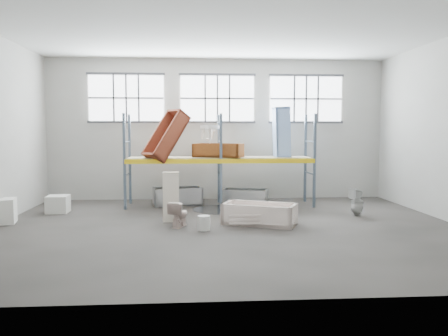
{
  "coord_description": "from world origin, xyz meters",
  "views": [
    {
      "loc": [
        -0.89,
        -11.38,
        2.46
      ],
      "look_at": [
        0.0,
        1.5,
        1.4
      ],
      "focal_mm": 36.56,
      "sensor_mm": 36.0,
      "label": 1
    }
  ],
  "objects": [
    {
      "name": "window_mid",
      "position": [
        0.0,
        4.94,
        3.6
      ],
      "size": [
        2.6,
        0.04,
        1.6
      ],
      "primitive_type": "cube",
      "color": "white",
      "rests_on": "wall_back"
    },
    {
      "name": "carton_far",
      "position": [
        -4.94,
        2.49,
        0.26
      ],
      "size": [
        0.63,
        0.63,
        0.51
      ],
      "primitive_type": "cube",
      "rotation": [
        0.0,
        0.0,
        0.02
      ],
      "color": "beige",
      "rests_on": "floor"
    },
    {
      "name": "rack_beam_front",
      "position": [
        0.0,
        2.9,
        1.5
      ],
      "size": [
        6.0,
        0.1,
        0.14
      ],
      "primitive_type": "cube",
      "color": "yellow",
      "rests_on": "floor"
    },
    {
      "name": "rack_beam_back",
      "position": [
        0.0,
        4.1,
        1.5
      ],
      "size": [
        6.0,
        0.1,
        0.14
      ],
      "primitive_type": "cube",
      "color": "yellow",
      "rests_on": "floor"
    },
    {
      "name": "rack_upright_ma",
      "position": [
        0.0,
        2.9,
        1.5
      ],
      "size": [
        0.08,
        0.08,
        3.0
      ],
      "primitive_type": "cube",
      "color": "slate",
      "rests_on": "floor"
    },
    {
      "name": "blue_tub_upright",
      "position": [
        2.07,
        3.65,
        2.4
      ],
      "size": [
        0.53,
        0.79,
        1.69
      ],
      "primitive_type": null,
      "rotation": [
        0.0,
        1.54,
        -0.01
      ],
      "color": "#88AAE1",
      "rests_on": "shelf_deck"
    },
    {
      "name": "rack_upright_ra",
      "position": [
        3.0,
        2.9,
        1.5
      ],
      "size": [
        0.08,
        0.08,
        3.0
      ],
      "primitive_type": "cube",
      "color": "slate",
      "rests_on": "floor"
    },
    {
      "name": "rust_tub_tilted",
      "position": [
        -1.73,
        3.27,
        2.29
      ],
      "size": [
        1.62,
        1.45,
        1.71
      ],
      "primitive_type": null,
      "rotation": [
        0.0,
        -0.96,
        0.58
      ],
      "color": "maroon",
      "rests_on": "shelf_deck"
    },
    {
      "name": "shelf_deck",
      "position": [
        0.0,
        3.5,
        1.58
      ],
      "size": [
        5.9,
        1.1,
        0.03
      ],
      "primitive_type": "cube",
      "color": "gray",
      "rests_on": "floor"
    },
    {
      "name": "bathtub_beige",
      "position": [
        0.86,
        0.38,
        0.28
      ],
      "size": [
        2.07,
        1.56,
        0.55
      ],
      "primitive_type": null,
      "rotation": [
        0.0,
        0.0,
        -0.41
      ],
      "color": "silver",
      "rests_on": "floor"
    },
    {
      "name": "rack_upright_mb",
      "position": [
        0.0,
        4.1,
        1.5
      ],
      "size": [
        0.08,
        0.08,
        3.0
      ],
      "primitive_type": "cube",
      "color": "slate",
      "rests_on": "floor"
    },
    {
      "name": "window_left",
      "position": [
        -3.2,
        4.94,
        3.6
      ],
      "size": [
        2.6,
        0.04,
        1.6
      ],
      "primitive_type": "cube",
      "color": "white",
      "rests_on": "wall_back"
    },
    {
      "name": "rack_upright_lb",
      "position": [
        -3.0,
        4.1,
        1.5
      ],
      "size": [
        0.08,
        0.08,
        3.0
      ],
      "primitive_type": "cube",
      "color": "slate",
      "rests_on": "floor"
    },
    {
      "name": "sink_on_shelf",
      "position": [
        -0.34,
        3.24,
        2.09
      ],
      "size": [
        0.8,
        0.71,
        0.58
      ],
      "primitive_type": "imported",
      "rotation": [
        0.0,
        0.0,
        0.37
      ],
      "color": "white",
      "rests_on": "rust_tub_flat"
    },
    {
      "name": "ceiling",
      "position": [
        0.0,
        0.0,
        5.05
      ],
      "size": [
        12.0,
        10.0,
        0.1
      ],
      "primitive_type": "cube",
      "color": "silver",
      "rests_on": "ground"
    },
    {
      "name": "steel_tub_left",
      "position": [
        -1.4,
        3.68,
        0.29
      ],
      "size": [
        1.7,
        1.04,
        0.58
      ],
      "primitive_type": null,
      "rotation": [
        0.0,
        0.0,
        0.2
      ],
      "color": "#A0A3A7",
      "rests_on": "floor"
    },
    {
      "name": "toilet_beige",
      "position": [
        -1.25,
        0.19,
        0.33
      ],
      "size": [
        0.6,
        0.74,
        0.66
      ],
      "primitive_type": "imported",
      "rotation": [
        0.0,
        0.0,
        2.73
      ],
      "color": "beige",
      "rests_on": "floor"
    },
    {
      "name": "wall_front",
      "position": [
        0.0,
        -5.05,
        2.5
      ],
      "size": [
        12.0,
        0.1,
        5.0
      ],
      "primitive_type": "cube",
      "color": "#B9B5AB",
      "rests_on": "ground"
    },
    {
      "name": "sink_in_tub",
      "position": [
        0.26,
        0.64,
        0.16
      ],
      "size": [
        0.43,
        0.43,
        0.14
      ],
      "primitive_type": "imported",
      "rotation": [
        0.0,
        0.0,
        -0.03
      ],
      "color": "beige",
      "rests_on": "bathtub_beige"
    },
    {
      "name": "window_right",
      "position": [
        3.2,
        4.94,
        3.6
      ],
      "size": [
        2.6,
        0.04,
        1.6
      ],
      "primitive_type": "cube",
      "color": "white",
      "rests_on": "wall_back"
    },
    {
      "name": "cistern_spare",
      "position": [
        1.36,
        0.73,
        0.28
      ],
      "size": [
        0.51,
        0.37,
        0.44
      ],
      "primitive_type": "cube",
      "rotation": [
        0.0,
        0.0,
        -0.35
      ],
      "color": "#C3ABA1",
      "rests_on": "bathtub_beige"
    },
    {
      "name": "wet_patch",
      "position": [
        0.0,
        2.7,
        0.0
      ],
      "size": [
        1.8,
        1.8,
        0.0
      ],
      "primitive_type": "cylinder",
      "color": "black",
      "rests_on": "floor"
    },
    {
      "name": "rack_upright_rb",
      "position": [
        3.0,
        4.1,
        1.5
      ],
      "size": [
        0.08,
        0.08,
        3.0
      ],
      "primitive_type": "cube",
      "color": "slate",
      "rests_on": "floor"
    },
    {
      "name": "carton_near",
      "position": [
        -6.01,
        0.95,
        0.33
      ],
      "size": [
        0.89,
        0.81,
        0.66
      ],
      "primitive_type": "cube",
      "rotation": [
        0.0,
        0.0,
        0.22
      ],
      "color": "white",
      "rests_on": "floor"
    },
    {
      "name": "steel_tub_right",
      "position": [
        0.83,
        3.42,
        0.27
      ],
      "size": [
        1.6,
        1.08,
        0.54
      ],
      "primitive_type": null,
      "rotation": [
        0.0,
        0.0,
        -0.3
      ],
      "color": "#ACB0B4",
      "rests_on": "floor"
    },
    {
      "name": "rust_tub_flat",
      "position": [
        -0.05,
        3.44,
        1.82
      ],
      "size": [
        1.73,
        1.26,
        0.44
      ],
      "primitive_type": null,
      "rotation": [
        0.0,
        0.0,
        -0.38
      ],
      "color": "brown",
      "rests_on": "shelf_deck"
    },
    {
      "name": "bucket",
      "position": [
        -0.62,
        -0.24,
        0.18
      ],
      "size": [
        0.39,
        0.39,
        0.36
      ],
      "primitive_type": "cylinder",
      "rotation": [
        0.0,
        0.0,
        -0.33
      ],
      "color": "silver",
      "rests_on": "floor"
    },
    {
      "name": "cistern_tall",
      "position": [
        -1.48,
        0.92,
        0.67
      ],
      "size": [
        0.44,
        0.3,
        1.35
      ],
      "primitive_type": "cube",
      "rotation": [
        0.0,
        0.0,
        0.03
      ],
      "color": "#EFE0C8",
      "rests_on": "floor"
    },
    {
      "name": "floor",
      "position": [
        0.0,
        0.0,
        -0.05
      ],
      "size": [
        12.0,
        10.0,
        0.1
      ],
      "primitive_type": "cube",
      "color": "#4D4742",
      "rests_on": "ground"
    },
    {
      "name": "rack_upright_la",
      "position": [
        -3.0,
        2.9,
        1.5
      ],
      "size": [
        0.08,
        0.08,
        3.0
      ],
      "primitive_type": "cube",
      "color": "slate",
      "rests_on": "floor"
    },
    {
      "name": "toilet_white",
      "position": [
        3.87,
        1.43,
        0.4
      ],
      "size": [
        0.47,
        0.46,
        0.8
      ],
      "primitive_type": "imported",
      "rotation": [
        0.0,
        0.0,
        -1.23
      ],
      "color": "silver",
      "rests_on": "floor"
    },
    {
      "name": "wall_back",
      "position": [
        0.0,
        5.05,
        2.5
      ],
      "size": [
        12.0,
        0.1,
        5.0
      ],
      "primitive_type": "cube",
      "color": "#9F9C94",
      "rests_on": "ground"
    }
  ]
}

